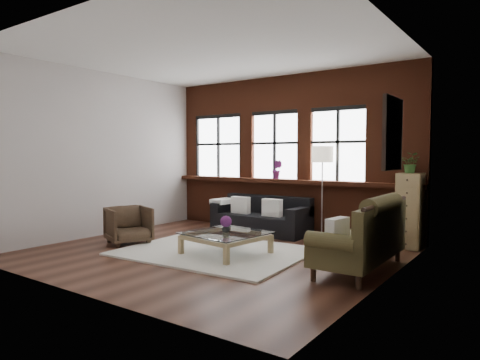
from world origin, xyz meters
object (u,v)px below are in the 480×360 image
Objects in this scene: vintage_settee at (360,233)px; coffee_table at (226,244)px; drawer_chest at (410,211)px; floor_lamp at (322,189)px; armchair at (129,225)px; dark_sofa at (261,215)px; vase at (226,228)px.

vintage_settee is 1.70× the size of coffee_table.
floor_lamp is (-1.57, -0.05, 0.31)m from drawer_chest.
armchair is 1.98m from coffee_table.
floor_lamp is (1.24, 0.20, 0.59)m from dark_sofa.
drawer_chest is (4.18, 2.48, 0.31)m from armchair.
vase is (0.00, 0.00, 0.25)m from coffee_table.
coffee_table is at bearing -106.98° from floor_lamp.
armchair is at bearing -171.42° from coffee_table.
vintage_settee is 4.03m from armchair.
dark_sofa is 14.74× the size of vase.
vintage_settee is 14.14× the size of vase.
coffee_table is 2.36m from floor_lamp.
armchair is at bearing -170.79° from vintage_settee.
armchair is at bearing -171.42° from vase.
drawer_chest is 1.60m from floor_lamp.
coffee_table is at bearing -73.06° from dark_sofa.
dark_sofa is 3.06m from vintage_settee.
vintage_settee is at bearing -96.37° from drawer_chest.
drawer_chest is at bearing -36.69° from armchair.
vintage_settee is at bearing 9.82° from coffee_table.
coffee_table is 8.31× the size of vase.
vintage_settee reaches higher than dark_sofa.
drawer_chest is (0.21, 1.84, 0.13)m from vintage_settee.
vintage_settee is (2.61, -1.59, 0.15)m from dark_sofa.
vase is at bearing -170.18° from vintage_settee.
floor_lamp reaches higher than vintage_settee.
vase is 3.13m from drawer_chest.
floor_lamp is at bearing 73.02° from vase.
coffee_table is 3.16m from drawer_chest.
dark_sofa is 1.56× the size of drawer_chest.
dark_sofa is at bearing 106.94° from vase.
armchair is 1.98m from vase.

